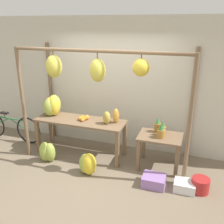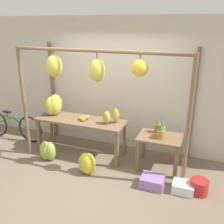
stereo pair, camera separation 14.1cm
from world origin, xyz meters
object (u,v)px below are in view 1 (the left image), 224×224
Objects in this scene: banana_pile_ground_left at (47,152)px; pineapple_cluster at (160,129)px; orange_pile at (83,118)px; banana_pile_ground_right at (87,164)px; banana_pile_on_table at (52,106)px; parked_bicycle at (11,127)px; papaya_pile at (111,117)px; fruit_crate_purple at (185,186)px; blue_bucket at (200,185)px; fruit_crate_white at (154,181)px.

pineapple_cluster is at bearing 14.32° from banana_pile_ground_left.
orange_pile reaches higher than banana_pile_ground_right.
banana_pile_on_table is 0.31× the size of parked_bicycle.
papaya_pile reaches higher than banana_pile_ground_left.
banana_pile_ground_right is at bearing -149.53° from pineapple_cluster.
parked_bicycle is 4.78× the size of fruit_crate_purple.
fruit_crate_purple is (4.04, -0.65, -0.26)m from parked_bicycle.
blue_bucket is at bearing -11.02° from banana_pile_on_table.
banana_pile_on_table is 2.33m from pineapple_cluster.
blue_bucket is (3.11, -0.61, -0.85)m from banana_pile_on_table.
pineapple_cluster is 1.08× the size of fruit_crate_purple.
blue_bucket is 0.18× the size of parked_bicycle.
pineapple_cluster is at bearing 1.18° from papaya_pile.
blue_bucket is at bearing 6.51° from fruit_crate_white.
banana_pile_ground_right is 1.23m from fruit_crate_white.
parked_bicycle reaches higher than banana_pile_ground_right.
fruit_crate_white is (0.03, -0.66, -0.69)m from pineapple_cluster.
fruit_crate_purple is at bearing 3.97° from fruit_crate_white.
banana_pile_on_table is at bearing 0.43° from parked_bicycle.
orange_pile is 0.99m from banana_pile_ground_left.
papaya_pile is at bearing -178.82° from pineapple_cluster.
banana_pile_ground_left is 1.07× the size of fruit_crate_white.
papaya_pile reaches higher than fruit_crate_purple.
orange_pile is 2.51m from blue_bucket.
fruit_crate_white is at bearing -16.38° from banana_pile_on_table.
fruit_crate_white is 0.51m from fruit_crate_purple.
banana_pile_on_table is 1.26× the size of banana_pile_ground_left.
banana_pile_ground_left is 0.97× the size of banana_pile_ground_right.
parked_bicycle is (-1.36, 0.57, 0.14)m from banana_pile_ground_left.
fruit_crate_purple is at bearing -1.69° from banana_pile_ground_left.
papaya_pile is at bearing 24.27° from banana_pile_ground_left.
banana_pile_ground_left is at bearing 176.97° from fruit_crate_white.
banana_pile_on_table is 0.98m from banana_pile_ground_left.
banana_pile_on_table reaches higher than banana_pile_ground_right.
banana_pile_ground_right reaches higher than fruit_crate_purple.
pineapple_cluster is at bearing -0.38° from parked_bicycle.
pineapple_cluster is 2.28m from banana_pile_ground_left.
fruit_crate_white is (2.36, -0.69, -0.88)m from banana_pile_on_table.
pineapple_cluster is 0.23× the size of parked_bicycle.
fruit_crate_purple is (2.87, -0.66, -0.89)m from banana_pile_on_table.
blue_bucket reaches higher than fruit_crate_purple.
fruit_crate_white is at bearing -173.49° from blue_bucket.
orange_pile reaches higher than banana_pile_ground_left.
banana_pile_on_table is at bearing 147.08° from banana_pile_ground_right.
fruit_crate_purple is at bearing -48.94° from pineapple_cluster.
blue_bucket is at bearing -36.01° from pineapple_cluster.
pineapple_cluster is 0.96m from fruit_crate_white.
banana_pile_on_table is at bearing 179.22° from pineapple_cluster.
banana_pile_ground_right is 1.25× the size of papaya_pile.
orange_pile is at bearing 158.58° from fruit_crate_white.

